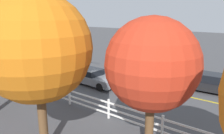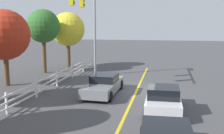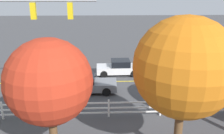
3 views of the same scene
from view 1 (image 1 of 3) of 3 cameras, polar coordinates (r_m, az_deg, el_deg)
The scene contains 9 objects.
ground_plane at distance 20.84m, azimuth -4.09°, elevation -2.41°, with size 120.00×120.00×0.00m, color #444447.
lane_center_stripe at distance 18.55m, azimuth 5.27°, elevation -4.48°, with size 28.00×0.16×0.01m, color gold.
signal_assembly at distance 19.30m, azimuth -19.71°, elevation 11.19°, with size 7.53×0.38×7.38m.
car_0 at distance 19.83m, azimuth 8.69°, elevation -1.40°, with size 4.06×1.93×1.40m.
car_1 at distance 18.37m, azimuth -5.34°, elevation -2.63°, with size 4.85×2.00×1.30m.
car_2 at distance 18.14m, azimuth 24.46°, elevation -3.94°, with size 4.50×2.00×1.41m.
white_rail_fence at distance 14.56m, azimuth -11.07°, elevation -7.38°, with size 26.10×0.10×1.15m.
tree_0 at distance 8.81m, azimuth -19.08°, elevation 4.60°, with size 4.29×4.29×6.66m.
tree_1 at distance 7.59m, azimuth 10.42°, elevation 0.58°, with size 3.31×3.31×5.76m.
Camera 1 is at (-13.27, 14.99, 5.78)m, focal length 34.92 mm.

